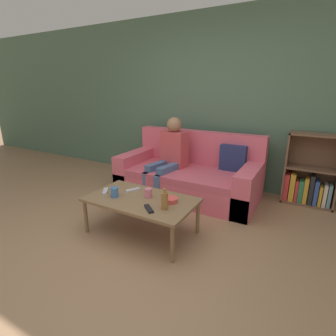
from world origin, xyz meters
TOP-DOWN VIEW (x-y plane):
  - ground_plane at (0.00, 0.00)m, footprint 22.00×22.00m
  - wall_back at (0.00, 2.31)m, footprint 12.00×0.06m
  - couch at (-0.12, 1.68)m, footprint 1.99×0.98m
  - bookshelf at (1.41, 2.15)m, footprint 0.64×0.28m
  - coffee_table at (-0.11, 0.42)m, footprint 1.15×0.66m
  - person_adult at (-0.39, 1.58)m, footprint 0.44×0.71m
  - cup_near at (-0.06, 0.48)m, footprint 0.07×0.07m
  - cup_far at (-0.38, 0.32)m, footprint 0.08×0.08m
  - tv_remote_0 at (-0.56, 0.37)m, footprint 0.13×0.17m
  - tv_remote_1 at (-0.31, 0.55)m, footprint 0.13×0.17m
  - tv_remote_2 at (0.11, 0.24)m, footprint 0.16×0.15m
  - snack_bowl at (0.20, 0.50)m, footprint 0.15×0.15m
  - bottle at (0.23, 0.33)m, footprint 0.07×0.07m

SIDE VIEW (x-z plane):
  - ground_plane at x=0.00m, z-range 0.00..0.00m
  - couch at x=-0.12m, z-range -0.16..0.73m
  - bookshelf at x=1.41m, z-range -0.13..0.84m
  - coffee_table at x=-0.11m, z-range 0.17..0.57m
  - tv_remote_0 at x=-0.56m, z-range 0.40..0.43m
  - tv_remote_1 at x=-0.31m, z-range 0.40..0.43m
  - tv_remote_2 at x=0.11m, z-range 0.40..0.43m
  - snack_bowl at x=0.20m, z-range 0.40..0.45m
  - cup_near at x=-0.06m, z-range 0.40..0.50m
  - cup_far at x=-0.38m, z-range 0.40..0.51m
  - bottle at x=0.23m, z-range 0.39..0.60m
  - person_adult at x=-0.39m, z-range 0.08..1.20m
  - wall_back at x=0.00m, z-range 0.00..2.60m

